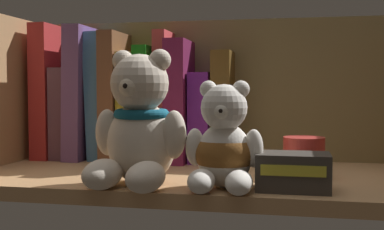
% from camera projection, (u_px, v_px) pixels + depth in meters
% --- Properties ---
extents(shelf_board, '(0.67, 0.31, 0.02)m').
position_uv_depth(shelf_board, '(199.00, 179.00, 0.76)').
color(shelf_board, tan).
rests_on(shelf_board, ground).
extents(shelf_back_panel, '(0.69, 0.01, 0.27)m').
position_uv_depth(shelf_back_panel, '(216.00, 95.00, 0.91)').
color(shelf_back_panel, olive).
rests_on(shelf_back_panel, ground).
extents(book_0, '(0.03, 0.13, 0.24)m').
position_uv_depth(book_0, '(54.00, 92.00, 0.93)').
color(book_0, '#B32929').
rests_on(book_0, shelf_board).
extents(book_1, '(0.03, 0.12, 0.16)m').
position_uv_depth(book_1, '(71.00, 113.00, 0.93)').
color(book_1, '#623C4E').
rests_on(book_1, shelf_board).
extents(book_2, '(0.04, 0.15, 0.24)m').
position_uv_depth(book_2, '(87.00, 93.00, 0.92)').
color(book_2, '#6E4880').
rests_on(book_2, shelf_board).
extents(book_3, '(0.04, 0.11, 0.23)m').
position_uv_depth(book_3, '(104.00, 96.00, 0.91)').
color(book_3, '#4C88BE').
rests_on(book_3, shelf_board).
extents(book_4, '(0.03, 0.15, 0.23)m').
position_uv_depth(book_4, '(120.00, 97.00, 0.91)').
color(book_4, brown).
rests_on(book_4, shelf_board).
extents(book_5, '(0.03, 0.14, 0.19)m').
position_uv_depth(book_5, '(136.00, 107.00, 0.90)').
color(book_5, '#A28E23').
rests_on(book_5, shelf_board).
extents(book_6, '(0.03, 0.14, 0.20)m').
position_uv_depth(book_6, '(151.00, 104.00, 0.90)').
color(book_6, '#177415').
rests_on(book_6, shelf_board).
extents(book_7, '(0.02, 0.10, 0.23)m').
position_uv_depth(book_7, '(165.00, 96.00, 0.89)').
color(book_7, '#C74141').
rests_on(book_7, shelf_board).
extents(book_8, '(0.04, 0.14, 0.21)m').
position_uv_depth(book_8, '(182.00, 101.00, 0.89)').
color(book_8, maroon).
rests_on(book_8, shelf_board).
extents(book_9, '(0.04, 0.11, 0.16)m').
position_uv_depth(book_9, '(203.00, 117.00, 0.88)').
color(book_9, '#5C1A7C').
rests_on(book_9, shelf_board).
extents(book_10, '(0.03, 0.10, 0.19)m').
position_uv_depth(book_10, '(224.00, 107.00, 0.87)').
color(book_10, brown).
rests_on(book_10, shelf_board).
extents(teddy_bear_larger, '(0.13, 0.14, 0.18)m').
position_uv_depth(teddy_bear_larger, '(139.00, 127.00, 0.66)').
color(teddy_bear_larger, beige).
rests_on(teddy_bear_larger, shelf_board).
extents(teddy_bear_smaller, '(0.10, 0.10, 0.14)m').
position_uv_depth(teddy_bear_smaller, '(224.00, 146.00, 0.63)').
color(teddy_bear_smaller, white).
rests_on(teddy_bear_smaller, shelf_board).
extents(pillar_candle, '(0.06, 0.06, 0.06)m').
position_uv_depth(pillar_candle, '(304.00, 157.00, 0.72)').
color(pillar_candle, '#C63833').
rests_on(pillar_candle, shelf_board).
extents(small_product_box, '(0.09, 0.06, 0.05)m').
position_uv_depth(small_product_box, '(293.00, 172.00, 0.63)').
color(small_product_box, '#38332D').
rests_on(small_product_box, shelf_board).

